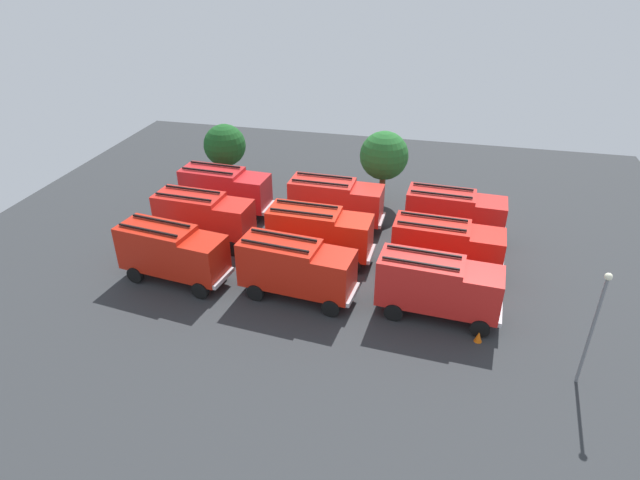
{
  "coord_description": "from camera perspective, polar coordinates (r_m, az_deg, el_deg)",
  "views": [
    {
      "loc": [
        7.46,
        -31.54,
        19.6
      ],
      "look_at": [
        0.0,
        0.0,
        1.4
      ],
      "focal_mm": 30.2,
      "sensor_mm": 36.0,
      "label": 1
    }
  ],
  "objects": [
    {
      "name": "fire_truck_7",
      "position": [
        41.11,
        1.65,
        4.19
      ],
      "size": [
        7.26,
        2.91,
        3.88
      ],
      "rotation": [
        0.0,
        0.0,
        -0.03
      ],
      "color": "red",
      "rests_on": "ground"
    },
    {
      "name": "fire_truck_4",
      "position": [
        36.63,
        -0.08,
        0.87
      ],
      "size": [
        7.28,
        2.94,
        3.88
      ],
      "rotation": [
        0.0,
        0.0,
        -0.03
      ],
      "color": "red",
      "rests_on": "ground"
    },
    {
      "name": "fire_truck_6",
      "position": [
        43.82,
        -10.01,
        5.39
      ],
      "size": [
        7.33,
        3.1,
        3.88
      ],
      "rotation": [
        0.0,
        0.0,
        -0.06
      ],
      "color": "red",
      "rests_on": "ground"
    },
    {
      "name": "fire_truck_5",
      "position": [
        35.89,
        13.26,
        -0.63
      ],
      "size": [
        7.33,
        3.1,
        3.88
      ],
      "rotation": [
        0.0,
        0.0,
        -0.06
      ],
      "color": "red",
      "rests_on": "ground"
    },
    {
      "name": "ground_plane",
      "position": [
        37.88,
        0.0,
        -1.85
      ],
      "size": [
        54.18,
        54.18,
        0.0
      ],
      "primitive_type": "plane",
      "color": "#2D3033"
    },
    {
      "name": "fire_truck_3",
      "position": [
        39.67,
        -12.21,
        2.51
      ],
      "size": [
        7.33,
        3.1,
        3.88
      ],
      "rotation": [
        0.0,
        0.0,
        -0.06
      ],
      "color": "red",
      "rests_on": "ground"
    },
    {
      "name": "lamppost",
      "position": [
        28.79,
        27.08,
        -7.66
      ],
      "size": [
        0.36,
        0.36,
        6.5
      ],
      "color": "slate",
      "rests_on": "ground"
    },
    {
      "name": "tree_0",
      "position": [
        48.41,
        -10.06,
        9.84
      ],
      "size": [
        3.66,
        3.66,
        5.68
      ],
      "color": "brown",
      "rests_on": "ground"
    },
    {
      "name": "fire_truck_2",
      "position": [
        31.87,
        12.38,
        -4.66
      ],
      "size": [
        7.37,
        3.2,
        3.88
      ],
      "rotation": [
        0.0,
        0.0,
        -0.08
      ],
      "color": "red",
      "rests_on": "ground"
    },
    {
      "name": "firefighter_0",
      "position": [
        44.3,
        6.08,
        4.25
      ],
      "size": [
        0.46,
        0.31,
        1.7
      ],
      "rotation": [
        0.0,
        0.0,
        1.39
      ],
      "color": "black",
      "rests_on": "ground"
    },
    {
      "name": "fire_truck_8",
      "position": [
        40.39,
        14.05,
        2.79
      ],
      "size": [
        7.32,
        3.07,
        3.88
      ],
      "rotation": [
        0.0,
        0.0,
        -0.05
      ],
      "color": "red",
      "rests_on": "ground"
    },
    {
      "name": "tree_1",
      "position": [
        44.65,
        6.8,
        8.85
      ],
      "size": [
        3.97,
        3.97,
        6.15
      ],
      "color": "brown",
      "rests_on": "ground"
    },
    {
      "name": "firefighter_1",
      "position": [
        37.0,
        -7.51,
        -1.22
      ],
      "size": [
        0.48,
        0.4,
        1.7
      ],
      "rotation": [
        0.0,
        0.0,
        5.18
      ],
      "color": "black",
      "rests_on": "ground"
    },
    {
      "name": "traffic_cone_0",
      "position": [
        31.55,
        16.44,
        -9.81
      ],
      "size": [
        0.44,
        0.44,
        0.63
      ],
      "primitive_type": "cone",
      "color": "#F2600C",
      "rests_on": "ground"
    },
    {
      "name": "fire_truck_0",
      "position": [
        35.65,
        -15.4,
        -1.14
      ],
      "size": [
        7.47,
        3.55,
        3.88
      ],
      "rotation": [
        0.0,
        0.0,
        -0.14
      ],
      "color": "red",
      "rests_on": "ground"
    },
    {
      "name": "fire_truck_1",
      "position": [
        32.78,
        -2.55,
        -2.87
      ],
      "size": [
        7.42,
        3.37,
        3.88
      ],
      "rotation": [
        0.0,
        0.0,
        -0.11
      ],
      "color": "red",
      "rests_on": "ground"
    },
    {
      "name": "firefighter_2",
      "position": [
        34.72,
        9.01,
        -3.62
      ],
      "size": [
        0.43,
        0.48,
        1.67
      ],
      "rotation": [
        0.0,
        0.0,
        3.72
      ],
      "color": "black",
      "rests_on": "ground"
    }
  ]
}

